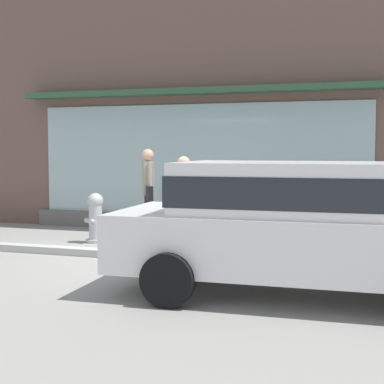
% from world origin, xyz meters
% --- Properties ---
extents(ground_plane, '(60.00, 60.00, 0.00)m').
position_xyz_m(ground_plane, '(0.00, 0.00, 0.00)').
color(ground_plane, gray).
extents(curb_strip, '(14.00, 0.24, 0.12)m').
position_xyz_m(curb_strip, '(0.00, -0.20, 0.06)').
color(curb_strip, '#B2B2AD').
rests_on(curb_strip, ground_plane).
extents(storefront, '(14.00, 0.81, 5.45)m').
position_xyz_m(storefront, '(0.00, 3.19, 2.66)').
color(storefront, brown).
rests_on(storefront, ground_plane).
extents(fire_hydrant, '(0.43, 0.40, 0.94)m').
position_xyz_m(fire_hydrant, '(-1.40, 1.06, 0.49)').
color(fire_hydrant, '#B2B2B7').
rests_on(fire_hydrant, ground_plane).
extents(pedestrian_with_handbag, '(0.39, 0.56, 1.77)m').
position_xyz_m(pedestrian_with_handbag, '(-0.57, 1.68, 1.03)').
color(pedestrian_with_handbag, '#232328').
rests_on(pedestrian_with_handbag, ground_plane).
extents(pedestrian_passerby, '(0.39, 0.34, 1.65)m').
position_xyz_m(pedestrian_passerby, '(0.56, 0.50, 0.96)').
color(pedestrian_passerby, brown).
rests_on(pedestrian_passerby, ground_plane).
extents(parked_car_white, '(4.58, 2.15, 1.61)m').
position_xyz_m(parked_car_white, '(2.72, -1.72, 0.91)').
color(parked_car_white, white).
rests_on(parked_car_white, ground_plane).
extents(potted_plant_doorstep, '(0.29, 0.29, 1.12)m').
position_xyz_m(potted_plant_doorstep, '(1.85, 2.52, 0.54)').
color(potted_plant_doorstep, '#4C4C51').
rests_on(potted_plant_doorstep, ground_plane).
extents(potted_plant_window_left, '(0.24, 0.24, 0.82)m').
position_xyz_m(potted_plant_window_left, '(0.64, 2.62, 0.39)').
color(potted_plant_window_left, '#33473D').
rests_on(potted_plant_window_left, ground_plane).
extents(potted_plant_window_center, '(0.44, 0.44, 1.06)m').
position_xyz_m(potted_plant_window_center, '(3.10, 2.55, 0.51)').
color(potted_plant_window_center, '#9E6042').
rests_on(potted_plant_window_center, ground_plane).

